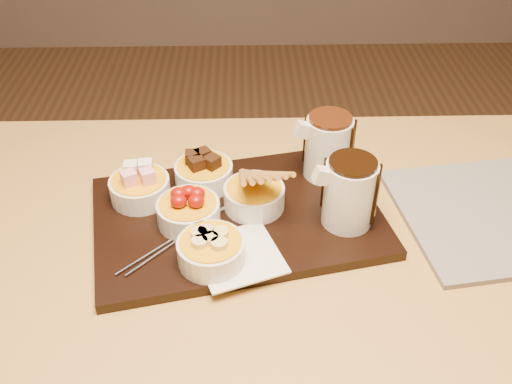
{
  "coord_description": "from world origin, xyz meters",
  "views": [
    {
      "loc": [
        -0.04,
        -0.64,
        1.37
      ],
      "look_at": [
        -0.02,
        0.07,
        0.81
      ],
      "focal_mm": 40.0,
      "sensor_mm": 36.0,
      "label": 1
    }
  ],
  "objects_px": {
    "dining_table": "(268,293)",
    "bowl_strawberries": "(189,213)",
    "serving_board": "(238,217)",
    "pitcher_dark_chocolate": "(349,194)",
    "pitcher_milk_chocolate": "(328,148)",
    "newspaper": "(508,212)"
  },
  "relations": [
    {
      "from": "dining_table",
      "to": "bowl_strawberries",
      "type": "xyz_separation_m",
      "value": [
        -0.13,
        0.05,
        0.14
      ]
    },
    {
      "from": "dining_table",
      "to": "serving_board",
      "type": "xyz_separation_m",
      "value": [
        -0.05,
        0.07,
        0.11
      ]
    },
    {
      "from": "pitcher_dark_chocolate",
      "to": "pitcher_milk_chocolate",
      "type": "relative_size",
      "value": 1.0
    },
    {
      "from": "dining_table",
      "to": "pitcher_dark_chocolate",
      "type": "height_order",
      "value": "pitcher_dark_chocolate"
    },
    {
      "from": "dining_table",
      "to": "bowl_strawberries",
      "type": "bearing_deg",
      "value": 158.86
    },
    {
      "from": "bowl_strawberries",
      "to": "pitcher_milk_chocolate",
      "type": "relative_size",
      "value": 0.91
    },
    {
      "from": "dining_table",
      "to": "newspaper",
      "type": "height_order",
      "value": "newspaper"
    },
    {
      "from": "bowl_strawberries",
      "to": "newspaper",
      "type": "relative_size",
      "value": 0.28
    },
    {
      "from": "dining_table",
      "to": "serving_board",
      "type": "relative_size",
      "value": 2.61
    },
    {
      "from": "bowl_strawberries",
      "to": "pitcher_milk_chocolate",
      "type": "xyz_separation_m",
      "value": [
        0.23,
        0.13,
        0.04
      ]
    },
    {
      "from": "pitcher_milk_chocolate",
      "to": "pitcher_dark_chocolate",
      "type": "bearing_deg",
      "value": -94.4
    },
    {
      "from": "dining_table",
      "to": "pitcher_milk_chocolate",
      "type": "distance_m",
      "value": 0.27
    },
    {
      "from": "serving_board",
      "to": "newspaper",
      "type": "height_order",
      "value": "serving_board"
    },
    {
      "from": "bowl_strawberries",
      "to": "pitcher_dark_chocolate",
      "type": "bearing_deg",
      "value": -0.75
    },
    {
      "from": "serving_board",
      "to": "pitcher_dark_chocolate",
      "type": "height_order",
      "value": "pitcher_dark_chocolate"
    },
    {
      "from": "dining_table",
      "to": "pitcher_milk_chocolate",
      "type": "bearing_deg",
      "value": 58.32
    },
    {
      "from": "serving_board",
      "to": "bowl_strawberries",
      "type": "xyz_separation_m",
      "value": [
        -0.08,
        -0.02,
        0.03
      ]
    },
    {
      "from": "pitcher_dark_chocolate",
      "to": "pitcher_milk_chocolate",
      "type": "distance_m",
      "value": 0.13
    },
    {
      "from": "serving_board",
      "to": "newspaper",
      "type": "xyz_separation_m",
      "value": [
        0.45,
        0.0,
        -0.0
      ]
    },
    {
      "from": "pitcher_milk_chocolate",
      "to": "bowl_strawberries",
      "type": "bearing_deg",
      "value": -163.61
    },
    {
      "from": "dining_table",
      "to": "pitcher_milk_chocolate",
      "type": "relative_size",
      "value": 10.9
    },
    {
      "from": "serving_board",
      "to": "bowl_strawberries",
      "type": "distance_m",
      "value": 0.08
    }
  ]
}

